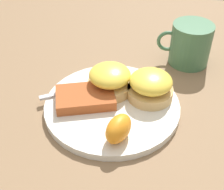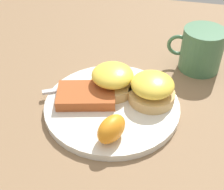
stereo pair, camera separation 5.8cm
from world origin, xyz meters
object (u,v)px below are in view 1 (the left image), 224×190
Objects in this scene: sandwich_benedict_left at (151,86)px; sandwich_benedict_right at (110,79)px; hashbrown_patty at (85,98)px; fork at (105,83)px; cup at (190,44)px; orange_wedge at (119,129)px.

sandwich_benedict_right is (0.08, -0.01, 0.00)m from sandwich_benedict_left.
hashbrown_patty is 0.50× the size of fork.
orange_wedge is at bearing 62.45° from cup.
sandwich_benedict_left reaches higher than fork.
fork is (0.01, -0.02, -0.02)m from sandwich_benedict_right.
hashbrown_patty is (0.12, 0.03, -0.02)m from sandwich_benedict_left.
sandwich_benedict_left is 0.40× the size of fork.
hashbrown_patty reaches higher than fork.
cup is (-0.21, -0.18, 0.02)m from hashbrown_patty.
orange_wedge is (-0.03, 0.13, -0.00)m from sandwich_benedict_right.
orange_wedge is at bearing 65.69° from sandwich_benedict_left.
sandwich_benedict_left is 0.81× the size of hashbrown_patty.
hashbrown_patty is 0.11m from orange_wedge.
cup reaches higher than sandwich_benedict_left.
cup reaches higher than orange_wedge.
sandwich_benedict_left is at bearing 170.86° from sandwich_benedict_right.
sandwich_benedict_right is at bearing -77.92° from orange_wedge.
sandwich_benedict_right is 0.06m from hashbrown_patty.
hashbrown_patty is 0.91× the size of cup.
orange_wedge is 0.50× the size of cup.
orange_wedge reaches higher than hashbrown_patty.
cup reaches higher than hashbrown_patty.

